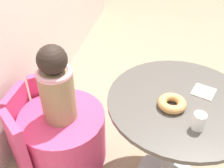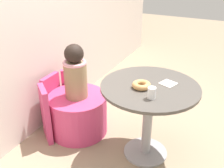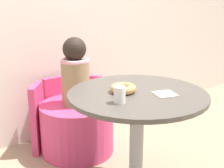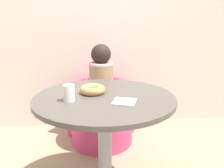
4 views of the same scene
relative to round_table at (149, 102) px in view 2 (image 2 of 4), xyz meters
The scene contains 9 objects.
ground_plane 0.54m from the round_table, 158.82° to the left, with size 12.00×12.00×0.00m, color gray.
back_wall 1.34m from the round_table, 94.06° to the left, with size 6.00×0.06×2.40m.
round_table is the anchor object (origin of this frame).
tub_chair 0.81m from the round_table, 88.19° to the left, with size 0.58×0.58×0.40m.
booth_backrest 1.01m from the round_table, 88.63° to the left, with size 0.68×0.25×0.56m.
child_figure 0.74m from the round_table, 88.19° to the left, with size 0.22×0.22×0.53m.
donut 0.20m from the round_table, 142.54° to the left, with size 0.15×0.15×0.05m.
cup 0.29m from the round_table, 158.90° to the right, with size 0.06×0.06×0.09m.
paper_napkin 0.22m from the round_table, 52.21° to the right, with size 0.15×0.15×0.01m.
Camera 2 is at (-1.74, -0.58, 1.64)m, focal length 42.00 mm.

